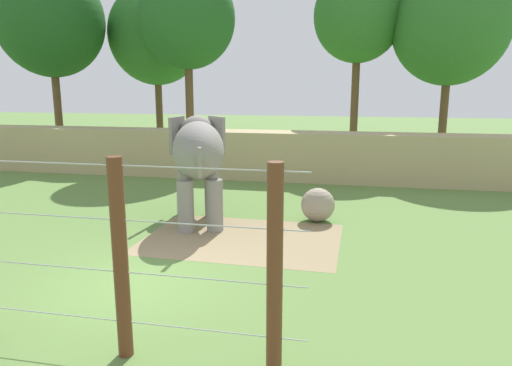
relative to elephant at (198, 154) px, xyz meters
The scene contains 11 objects.
ground_plane 5.55m from the elephant, 89.17° to the right, with size 120.00×120.00×0.00m, color #5B7F3D.
dirt_patch 3.20m from the elephant, 40.41° to the right, with size 5.53×3.95×0.01m, color #937F5B.
embankment_wall 7.51m from the elephant, 89.43° to the left, with size 36.00×1.80×2.22m, color tan.
elephant is the anchor object (origin of this frame).
enrichment_ball 4.16m from the elephant, 10.56° to the left, with size 1.09×1.09×1.09m, color gray.
cable_fence 7.63m from the elephant, 89.71° to the right, with size 8.27×0.24×3.26m.
tree_far_left 17.46m from the elephant, 117.24° to the left, with size 5.94×5.94×10.59m.
tree_left_of_centre 17.45m from the elephant, 54.39° to the left, with size 6.15×6.15×10.77m.
tree_behind_wall 17.22m from the elephant, 138.71° to the left, with size 5.98×5.98×11.06m.
tree_right_of_centre 15.90m from the elephant, 70.83° to the left, with size 4.96×4.96×10.78m.
tree_far_right 13.03m from the elephant, 110.73° to the left, with size 5.15×5.15×10.59m.
Camera 1 is at (4.64, -8.77, 4.29)m, focal length 32.53 mm.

